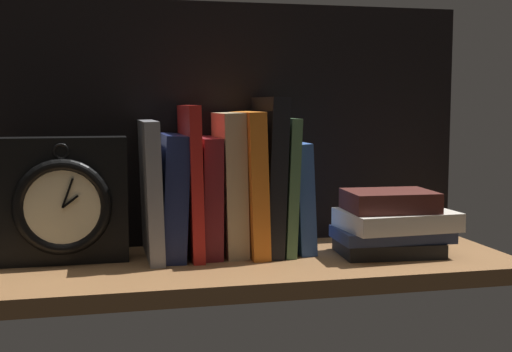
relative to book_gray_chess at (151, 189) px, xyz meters
The scene contains 13 objects.
ground_plane 17.93cm from the book_gray_chess, 23.06° to the right, with size 85.26×29.06×2.50cm, color brown.
back_panel 17.96cm from the book_gray_chess, 34.88° to the left, with size 85.26×1.20×40.53cm, color black.
book_gray_chess is the anchor object (origin of this frame).
book_navy_bierce 3.37cm from the book_gray_chess, ahead, with size 3.57×14.07×19.00cm, color #192147.
book_red_requiem 6.28cm from the book_gray_chess, ahead, with size 1.78×15.21×23.46cm, color red.
book_maroon_dawkins 8.93cm from the book_gray_chess, ahead, with size 2.94×12.56×18.49cm, color maroon.
book_tan_shortstories 12.28cm from the book_gray_chess, ahead, with size 3.32×12.32×22.29cm, color tan.
book_orange_pandolfini 15.57cm from the book_gray_chess, ahead, with size 2.66×15.62×22.46cm, color orange.
book_black_skeptic 18.62cm from the book_gray_chess, ahead, with size 2.70×14.67×24.71cm, color black.
book_green_romantic 21.02cm from the book_gray_chess, ahead, with size 1.65×14.47×21.46cm, color #476B44.
book_blue_modern 23.49cm from the book_gray_chess, ahead, with size 2.56×12.17×17.54cm, color #2D4C8E.
framed_clock 13.10cm from the book_gray_chess, behind, with size 18.77×6.60×18.77cm.
book_stack_side 38.11cm from the book_gray_chess, 10.82° to the right, with size 18.45×12.84×10.16cm.
Camera 1 is at (-20.48, -99.55, 23.64)cm, focal length 47.72 mm.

